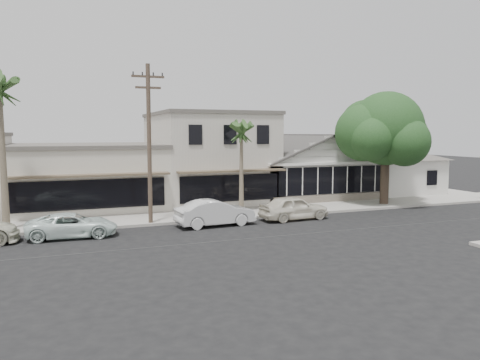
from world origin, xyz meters
name	(u,v)px	position (x,y,z in m)	size (l,w,h in m)	color
ground	(337,231)	(0.00, 0.00, 0.00)	(140.00, 140.00, 0.00)	black
sidewalk_north	(163,218)	(-8.00, 6.75, 0.07)	(90.00, 3.50, 0.15)	#9E9991
corner_shop	(306,165)	(5.00, 12.47, 2.62)	(10.40, 8.60, 5.10)	silver
side_cottage	(395,176)	(13.20, 11.50, 1.50)	(6.00, 6.00, 3.00)	silver
row_building_near	(208,158)	(-3.00, 13.50, 3.25)	(8.00, 10.00, 6.50)	beige
row_building_midnear	(86,177)	(-12.00, 13.50, 2.10)	(10.00, 10.00, 4.20)	silver
utility_pole	(149,141)	(-9.00, 5.20, 4.79)	(1.80, 0.24, 9.00)	brown
car_0	(294,208)	(-0.63, 3.79, 0.73)	(1.71, 4.26, 1.45)	silver
car_1	(215,213)	(-5.63, 3.72, 0.74)	(1.57, 4.49, 1.48)	silver
car_2	(72,225)	(-13.24, 3.53, 0.61)	(2.02, 4.38, 1.22)	white
shade_tree	(383,131)	(7.94, 6.56, 5.36)	(7.34, 6.63, 8.14)	#4D3F2F
palm_east	(241,131)	(-2.91, 6.63, 5.34)	(2.31, 2.31, 6.29)	#726651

